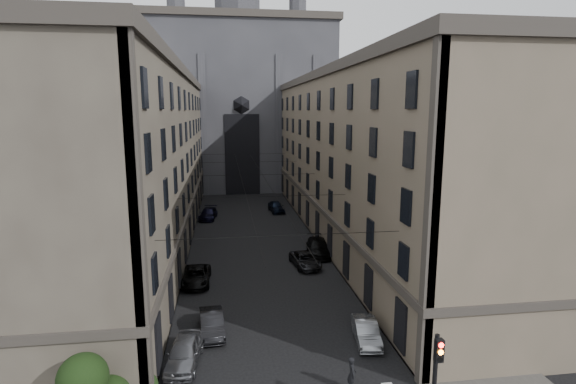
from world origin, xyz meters
name	(u,v)px	position (x,y,z in m)	size (l,w,h in m)	color
sidewalk_left	(161,240)	(-10.50, 36.00, 0.07)	(7.00, 80.00, 0.15)	#383533
sidewalk_right	(341,233)	(10.50, 36.00, 0.07)	(7.00, 80.00, 0.15)	#383533
building_left	(128,159)	(-13.44, 36.00, 9.34)	(13.60, 60.60, 18.85)	#463E35
building_right	(367,156)	(13.44, 36.00, 9.34)	(13.60, 60.60, 18.85)	brown
gothic_tower	(239,94)	(0.00, 74.96, 17.80)	(35.00, 23.00, 58.00)	#2D2D33
traffic_light_right	(436,377)	(5.60, 1.92, 3.29)	(0.34, 0.50, 5.20)	black
tram_wires	(253,176)	(0.00, 35.63, 7.25)	(14.00, 60.00, 0.43)	black
car_left_near	(184,352)	(-5.70, 9.98, 0.77)	(1.81, 4.49, 1.53)	slate
car_left_midnear	(212,323)	(-4.20, 13.48, 0.71)	(1.50, 4.30, 1.42)	black
car_left_midfar	(196,276)	(-5.73, 22.47, 0.69)	(2.29, 4.96, 1.38)	black
car_left_far	(208,214)	(-5.48, 45.99, 0.73)	(2.05, 5.03, 1.46)	black
car_right_near	(366,331)	(5.55, 11.07, 0.67)	(1.42, 4.08, 1.34)	gray
car_right_midnear	(305,260)	(4.20, 25.39, 0.65)	(2.16, 4.69, 1.30)	black
car_right_midfar	(318,247)	(6.19, 28.75, 0.79)	(2.20, 5.41, 1.57)	black
car_right_far	(276,207)	(4.20, 48.99, 0.79)	(1.87, 4.66, 1.59)	black
pedestrian	(352,374)	(3.21, 6.24, 0.94)	(0.69, 0.45, 1.88)	black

